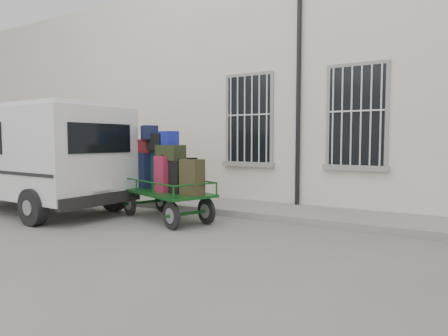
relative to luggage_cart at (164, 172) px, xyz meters
name	(u,v)px	position (x,y,z in m)	size (l,w,h in m)	color
ground	(196,229)	(1.18, -0.46, -1.03)	(80.00, 80.00, 0.00)	slate
building	(299,98)	(1.18, 5.03, 1.97)	(24.00, 5.15, 6.00)	beige
sidewalk	(249,208)	(1.18, 1.74, -0.95)	(24.00, 1.70, 0.15)	slate
luggage_cart	(164,172)	(0.00, 0.00, 0.00)	(2.82, 1.86, 2.04)	black
van	(35,151)	(-3.34, -0.78, 0.41)	(5.11, 2.51, 2.52)	silver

